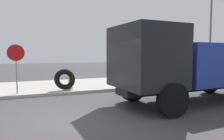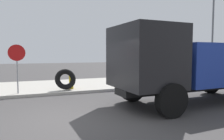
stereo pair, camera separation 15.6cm
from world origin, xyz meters
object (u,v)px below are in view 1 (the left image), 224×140
Objects in this scene: stop_sign at (16,60)px; fire_hydrant at (71,81)px; loose_tire at (65,79)px; street_light_pole at (210,38)px; dump_truck_blue at (193,64)px.

fire_hydrant is at bearing 8.80° from stop_sign.
loose_tire is 0.18× the size of street_light_pole.
dump_truck_blue is (6.71, -4.01, -0.13)m from stop_sign.
loose_tire is 10.60m from street_light_pole.
stop_sign is at bearing -171.20° from fire_hydrant.
dump_truck_blue reaches higher than stop_sign.
loose_tire is 2.48m from stop_sign.
fire_hydrant is 6.13m from dump_truck_blue.
dump_truck_blue is (4.47, -4.19, 0.91)m from loose_tire.
loose_tire is at bearing 4.61° from stop_sign.
fire_hydrant is 0.75× the size of loose_tire.
stop_sign reaches higher than fire_hydrant.
street_light_pole is at bearing 37.94° from dump_truck_blue.
dump_truck_blue is at bearing -142.06° from street_light_pole.
loose_tire reaches higher than fire_hydrant.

